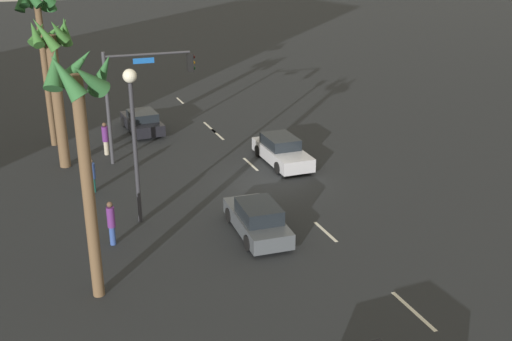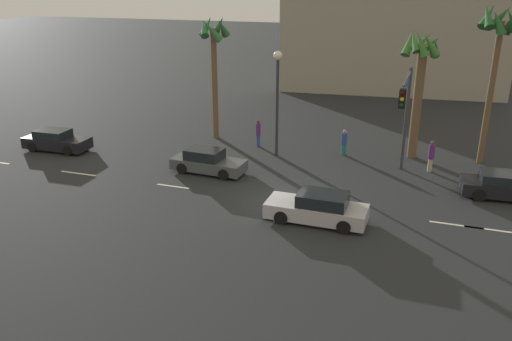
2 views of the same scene
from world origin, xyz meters
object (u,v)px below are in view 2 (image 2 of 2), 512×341
at_px(pedestrian_0, 344,142).
at_px(pedestrian_2, 431,155).
at_px(pedestrian_1, 258,132).
at_px(car_1, 208,162).
at_px(car_3, 56,141).
at_px(streetlamp, 277,84).
at_px(palm_tree_0, 213,48).
at_px(palm_tree_1, 499,38).
at_px(car_0, 318,208).
at_px(palm_tree_2, 420,69).
at_px(car_2, 506,186).
at_px(traffic_signal, 405,108).

relative_size(pedestrian_0, pedestrian_2, 0.89).
relative_size(pedestrian_1, pedestrian_2, 0.98).
relative_size(car_1, car_3, 1.00).
relative_size(streetlamp, pedestrian_2, 3.52).
relative_size(palm_tree_0, palm_tree_1, 0.88).
height_order(car_0, pedestrian_1, pedestrian_1).
bearing_deg(pedestrian_2, palm_tree_1, 42.63).
relative_size(streetlamp, palm_tree_2, 0.82).
relative_size(car_0, palm_tree_1, 0.49).
height_order(streetlamp, pedestrian_0, streetlamp).
bearing_deg(pedestrian_0, pedestrian_1, -179.42).
height_order(car_3, pedestrian_1, pedestrian_1).
bearing_deg(palm_tree_1, palm_tree_0, -178.87).
height_order(pedestrian_1, palm_tree_0, palm_tree_0).
bearing_deg(car_3, palm_tree_0, 34.45).
height_order(palm_tree_0, palm_tree_1, palm_tree_1).
distance_m(streetlamp, pedestrian_2, 9.99).
height_order(car_2, car_3, car_3).
bearing_deg(streetlamp, pedestrian_2, 0.38).
bearing_deg(car_2, palm_tree_0, 164.45).
bearing_deg(pedestrian_1, pedestrian_2, -7.00).
bearing_deg(car_1, palm_tree_0, 109.26).
xyz_separation_m(car_3, palm_tree_1, (26.20, 6.36, 6.81)).
bearing_deg(pedestrian_1, streetlamp, -39.59).
xyz_separation_m(streetlamp, pedestrian_1, (-1.71, 1.42, -3.57)).
relative_size(pedestrian_0, pedestrian_1, 0.91).
height_order(car_2, traffic_signal, traffic_signal).
bearing_deg(car_2, streetlamp, 168.26).
xyz_separation_m(pedestrian_0, pedestrian_1, (-5.74, -0.06, 0.12)).
distance_m(pedestrian_0, palm_tree_0, 10.72).
distance_m(palm_tree_1, palm_tree_2, 4.49).
bearing_deg(streetlamp, car_0, -61.93).
xyz_separation_m(car_1, palm_tree_0, (-2.31, 6.61, 5.60)).
height_order(car_0, pedestrian_2, pedestrian_2).
relative_size(car_2, car_3, 1.03).
bearing_deg(traffic_signal, palm_tree_1, 44.05).
xyz_separation_m(pedestrian_2, palm_tree_1, (2.88, 2.65, 6.46)).
height_order(car_2, palm_tree_1, palm_tree_1).
height_order(car_1, palm_tree_1, palm_tree_1).
bearing_deg(palm_tree_0, palm_tree_2, 0.01).
bearing_deg(car_0, palm_tree_0, 131.78).
xyz_separation_m(car_3, palm_tree_0, (8.77, 6.02, 5.60)).
height_order(car_0, palm_tree_1, palm_tree_1).
distance_m(car_2, pedestrian_2, 4.68).
relative_size(pedestrian_0, palm_tree_0, 0.20).
bearing_deg(car_3, traffic_signal, 5.24).
relative_size(traffic_signal, palm_tree_0, 0.72).
bearing_deg(car_3, palm_tree_2, 15.22).
bearing_deg(traffic_signal, pedestrian_1, 161.87).
distance_m(car_2, palm_tree_0, 19.80).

